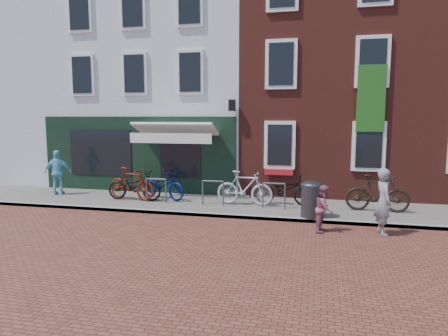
% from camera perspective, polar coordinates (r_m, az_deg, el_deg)
% --- Properties ---
extents(ground, '(80.00, 80.00, 0.00)m').
position_cam_1_polar(ground, '(12.03, 3.97, -7.25)').
color(ground, brown).
extents(sidewalk, '(24.00, 3.00, 0.10)m').
position_cam_1_polar(sidewalk, '(13.36, 9.26, -5.63)').
color(sidewalk, slate).
rests_on(sidewalk, ground).
extents(building_stucco, '(8.00, 8.00, 9.00)m').
position_cam_1_polar(building_stucco, '(19.77, -7.30, 11.58)').
color(building_stucco, silver).
rests_on(building_stucco, ground).
extents(building_brick_mid, '(6.00, 8.00, 10.00)m').
position_cam_1_polar(building_brick_mid, '(18.60, 13.92, 13.24)').
color(building_brick_mid, maroon).
rests_on(building_brick_mid, ground).
extents(filler_left, '(7.00, 8.00, 9.00)m').
position_cam_1_polar(filler_left, '(23.44, -25.05, 10.29)').
color(filler_left, silver).
rests_on(filler_left, ground).
extents(litter_bin, '(0.62, 0.62, 1.14)m').
position_cam_1_polar(litter_bin, '(12.03, 12.24, -4.03)').
color(litter_bin, '#323234').
rests_on(litter_bin, sidewalk).
extents(woman, '(0.53, 0.70, 1.72)m').
position_cam_1_polar(woman, '(11.15, 21.51, -4.41)').
color(woman, gray).
rests_on(woman, ground).
extents(boy, '(0.60, 0.70, 1.24)m').
position_cam_1_polar(boy, '(10.98, 13.91, -5.55)').
color(boy, '#96495E').
rests_on(boy, ground).
extents(cafe_person, '(1.06, 0.70, 1.67)m').
position_cam_1_polar(cafe_person, '(16.30, -22.31, -0.57)').
color(cafe_person, '#70C3DC').
rests_on(cafe_person, sidewalk).
extents(bicycle_0, '(1.96, 0.72, 1.02)m').
position_cam_1_polar(bicycle_0, '(14.47, -12.49, -2.44)').
color(bicycle_0, black).
rests_on(bicycle_0, sidewalk).
extents(bicycle_1, '(1.96, 0.94, 1.13)m').
position_cam_1_polar(bicycle_1, '(14.57, -12.90, -2.17)').
color(bicycle_1, '#601809').
rests_on(bicycle_1, sidewalk).
extents(bicycle_2, '(2.05, 1.35, 1.02)m').
position_cam_1_polar(bicycle_2, '(14.50, -8.61, -2.33)').
color(bicycle_2, '#061058').
rests_on(bicycle_2, sidewalk).
extents(bicycle_3, '(1.91, 0.63, 1.13)m').
position_cam_1_polar(bicycle_3, '(13.39, 2.92, -2.82)').
color(bicycle_3, '#B2B1B4').
rests_on(bicycle_3, sidewalk).
extents(bicycle_4, '(1.96, 0.73, 1.02)m').
position_cam_1_polar(bicycle_4, '(13.59, 8.43, -2.98)').
color(bicycle_4, black).
rests_on(bicycle_4, sidewalk).
extents(bicycle_5, '(1.91, 0.62, 1.13)m').
position_cam_1_polar(bicycle_5, '(13.31, 20.77, -3.36)').
color(bicycle_5, black).
rests_on(bicycle_5, sidewalk).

